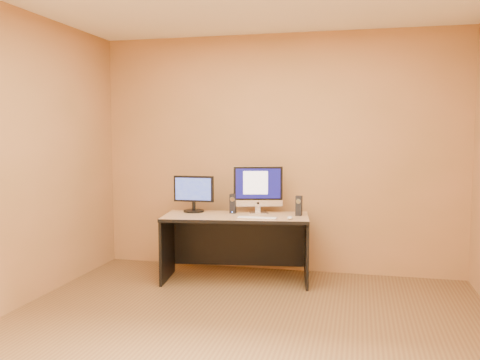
{
  "coord_description": "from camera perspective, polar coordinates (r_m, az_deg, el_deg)",
  "views": [
    {
      "loc": [
        0.87,
        -3.54,
        1.52
      ],
      "look_at": [
        -0.28,
        1.36,
        1.06
      ],
      "focal_mm": 38.0,
      "sensor_mm": 36.0,
      "label": 1
    }
  ],
  "objects": [
    {
      "name": "cable_b",
      "position": [
        5.44,
        2.65,
        -3.59
      ],
      "size": [
        0.03,
        0.17,
        0.01
      ],
      "primitive_type": "cylinder",
      "rotation": [
        1.57,
        0.0,
        -0.12
      ],
      "color": "black",
      "rests_on": "desk"
    },
    {
      "name": "speaker_right",
      "position": [
        5.23,
        6.63,
        -2.89
      ],
      "size": [
        0.07,
        0.07,
        0.2
      ],
      "primitive_type": null,
      "rotation": [
        0.0,
        0.0,
        -0.05
      ],
      "color": "black",
      "rests_on": "desk"
    },
    {
      "name": "mouse",
      "position": [
        5.0,
        5.64,
        -4.24
      ],
      "size": [
        0.05,
        0.09,
        0.03
      ],
      "primitive_type": "ellipsoid",
      "rotation": [
        0.0,
        0.0,
        -0.01
      ],
      "color": "silver",
      "rests_on": "desk"
    },
    {
      "name": "keyboard",
      "position": [
        5.01,
        1.92,
        -4.29
      ],
      "size": [
        0.4,
        0.11,
        0.02
      ],
      "primitive_type": "cube",
      "rotation": [
        0.0,
        0.0,
        0.01
      ],
      "color": "silver",
      "rests_on": "desk"
    },
    {
      "name": "second_monitor",
      "position": [
        5.45,
        -5.22,
        -1.57
      ],
      "size": [
        0.45,
        0.23,
        0.39
      ],
      "primitive_type": null,
      "rotation": [
        0.0,
        0.0,
        0.01
      ],
      "color": "black",
      "rests_on": "desk"
    },
    {
      "name": "imac",
      "position": [
        5.34,
        2.05,
        -1.04
      ],
      "size": [
        0.56,
        0.32,
        0.51
      ],
      "primitive_type": null,
      "rotation": [
        0.0,
        0.0,
        0.25
      ],
      "color": "#B7B7BB",
      "rests_on": "desk"
    },
    {
      "name": "walls",
      "position": [
        3.66,
        -0.62,
        1.8
      ],
      "size": [
        4.0,
        4.0,
        2.6
      ],
      "primitive_type": null,
      "color": "#AC7245",
      "rests_on": "ground"
    },
    {
      "name": "speaker_left",
      "position": [
        5.35,
        -0.81,
        -2.67
      ],
      "size": [
        0.07,
        0.07,
        0.2
      ],
      "primitive_type": null,
      "rotation": [
        0.0,
        0.0,
        0.05
      ],
      "color": "black",
      "rests_on": "desk"
    },
    {
      "name": "cable_a",
      "position": [
        5.43,
        2.96,
        -3.61
      ],
      "size": [
        0.08,
        0.19,
        0.01
      ],
      "primitive_type": "cylinder",
      "rotation": [
        1.57,
        0.0,
        0.39
      ],
      "color": "black",
      "rests_on": "desk"
    },
    {
      "name": "desk",
      "position": [
        5.28,
        -0.46,
        -7.66
      ],
      "size": [
        1.55,
        0.84,
        0.68
      ],
      "primitive_type": null,
      "rotation": [
        0.0,
        0.0,
        0.14
      ],
      "color": "tan",
      "rests_on": "ground"
    },
    {
      "name": "floor",
      "position": [
        3.95,
        -0.6,
        -17.37
      ],
      "size": [
        4.0,
        4.0,
        0.0
      ],
      "primitive_type": "plane",
      "color": "brown",
      "rests_on": "ground"
    }
  ]
}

